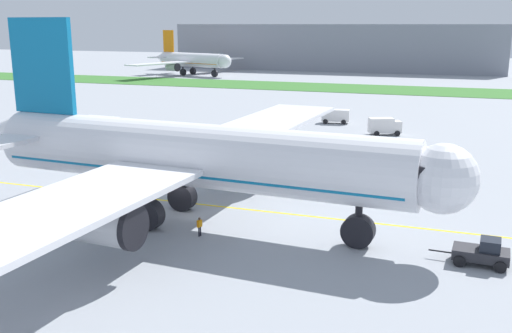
{
  "coord_description": "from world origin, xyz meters",
  "views": [
    {
      "loc": [
        24.85,
        -49.73,
        18.05
      ],
      "look_at": [
        5.75,
        4.51,
        4.06
      ],
      "focal_mm": 41.15,
      "sensor_mm": 36.0,
      "label": 1
    }
  ],
  "objects_px": {
    "service_truck_fuel_bowser": "(336,116)",
    "airliner_foreground": "(189,156)",
    "ground_crew_marshaller_front": "(62,229)",
    "ground_crew_wingwalker_port": "(9,245)",
    "parked_airliner_far_left": "(191,60)",
    "ground_crew_wingwalker_starboard": "(200,225)",
    "service_truck_catering_van": "(384,126)",
    "pushback_tug": "(483,253)"
  },
  "relations": [
    {
      "from": "service_truck_fuel_bowser",
      "to": "airliner_foreground",
      "type": "bearing_deg",
      "value": -91.09
    },
    {
      "from": "ground_crew_marshaller_front",
      "to": "service_truck_fuel_bowser",
      "type": "xyz_separation_m",
      "value": [
        9.57,
        67.83,
        0.44
      ]
    },
    {
      "from": "ground_crew_wingwalker_port",
      "to": "parked_airliner_far_left",
      "type": "height_order",
      "value": "parked_airliner_far_left"
    },
    {
      "from": "ground_crew_wingwalker_starboard",
      "to": "parked_airliner_far_left",
      "type": "height_order",
      "value": "parked_airliner_far_left"
    },
    {
      "from": "ground_crew_wingwalker_port",
      "to": "airliner_foreground",
      "type": "bearing_deg",
      "value": 51.88
    },
    {
      "from": "airliner_foreground",
      "to": "ground_crew_wingwalker_port",
      "type": "bearing_deg",
      "value": -128.12
    },
    {
      "from": "service_truck_fuel_bowser",
      "to": "service_truck_catering_van",
      "type": "relative_size",
      "value": 0.93
    },
    {
      "from": "parked_airliner_far_left",
      "to": "ground_crew_marshaller_front",
      "type": "bearing_deg",
      "value": -68.29
    },
    {
      "from": "service_truck_fuel_bowser",
      "to": "parked_airliner_far_left",
      "type": "bearing_deg",
      "value": 129.25
    },
    {
      "from": "ground_crew_wingwalker_port",
      "to": "ground_crew_marshaller_front",
      "type": "distance_m",
      "value": 4.97
    },
    {
      "from": "ground_crew_wingwalker_starboard",
      "to": "parked_airliner_far_left",
      "type": "xyz_separation_m",
      "value": [
        -72.56,
        150.48,
        4.33
      ]
    },
    {
      "from": "airliner_foreground",
      "to": "service_truck_fuel_bowser",
      "type": "height_order",
      "value": "airliner_foreground"
    },
    {
      "from": "ground_crew_marshaller_front",
      "to": "ground_crew_wingwalker_starboard",
      "type": "relative_size",
      "value": 0.94
    },
    {
      "from": "pushback_tug",
      "to": "ground_crew_marshaller_front",
      "type": "bearing_deg",
      "value": -169.58
    },
    {
      "from": "ground_crew_wingwalker_starboard",
      "to": "ground_crew_marshaller_front",
      "type": "bearing_deg",
      "value": -156.55
    },
    {
      "from": "ground_crew_marshaller_front",
      "to": "ground_crew_wingwalker_starboard",
      "type": "xyz_separation_m",
      "value": [
        10.78,
        4.68,
        0.06
      ]
    },
    {
      "from": "pushback_tug",
      "to": "service_truck_catering_van",
      "type": "height_order",
      "value": "service_truck_catering_van"
    },
    {
      "from": "service_truck_fuel_bowser",
      "to": "service_truck_catering_van",
      "type": "distance_m",
      "value": 13.54
    },
    {
      "from": "service_truck_fuel_bowser",
      "to": "ground_crew_wingwalker_starboard",
      "type": "bearing_deg",
      "value": -88.91
    },
    {
      "from": "pushback_tug",
      "to": "ground_crew_wingwalker_starboard",
      "type": "distance_m",
      "value": 23.2
    },
    {
      "from": "airliner_foreground",
      "to": "pushback_tug",
      "type": "relative_size",
      "value": 13.0
    },
    {
      "from": "service_truck_fuel_bowser",
      "to": "pushback_tug",
      "type": "bearing_deg",
      "value": -68.43
    },
    {
      "from": "ground_crew_wingwalker_starboard",
      "to": "ground_crew_wingwalker_port",
      "type": "bearing_deg",
      "value": -142.08
    },
    {
      "from": "ground_crew_wingwalker_starboard",
      "to": "service_truck_fuel_bowser",
      "type": "relative_size",
      "value": 0.33
    },
    {
      "from": "ground_crew_marshaller_front",
      "to": "airliner_foreground",
      "type": "bearing_deg",
      "value": 42.41
    },
    {
      "from": "pushback_tug",
      "to": "parked_airliner_far_left",
      "type": "bearing_deg",
      "value": 122.73
    },
    {
      "from": "ground_crew_marshaller_front",
      "to": "service_truck_catering_van",
      "type": "height_order",
      "value": "service_truck_catering_van"
    },
    {
      "from": "airliner_foreground",
      "to": "parked_airliner_far_left",
      "type": "bearing_deg",
      "value": 115.46
    },
    {
      "from": "airliner_foreground",
      "to": "ground_crew_wingwalker_starboard",
      "type": "relative_size",
      "value": 45.31
    },
    {
      "from": "ground_crew_wingwalker_port",
      "to": "service_truck_fuel_bowser",
      "type": "distance_m",
      "value": 73.43
    },
    {
      "from": "airliner_foreground",
      "to": "service_truck_catering_van",
      "type": "distance_m",
      "value": 52.53
    },
    {
      "from": "ground_crew_marshaller_front",
      "to": "ground_crew_wingwalker_starboard",
      "type": "height_order",
      "value": "ground_crew_wingwalker_starboard"
    },
    {
      "from": "pushback_tug",
      "to": "ground_crew_wingwalker_port",
      "type": "xyz_separation_m",
      "value": [
        -35.28,
        -11.02,
        0.07
      ]
    },
    {
      "from": "pushback_tug",
      "to": "service_truck_fuel_bowser",
      "type": "bearing_deg",
      "value": 111.57
    },
    {
      "from": "airliner_foreground",
      "to": "service_truck_catering_van",
      "type": "xyz_separation_m",
      "value": [
        11.22,
        51.09,
        -4.77
      ]
    },
    {
      "from": "ground_crew_wingwalker_starboard",
      "to": "service_truck_fuel_bowser",
      "type": "height_order",
      "value": "service_truck_fuel_bowser"
    },
    {
      "from": "airliner_foreground",
      "to": "service_truck_fuel_bowser",
      "type": "bearing_deg",
      "value": 88.91
    },
    {
      "from": "ground_crew_wingwalker_port",
      "to": "service_truck_catering_van",
      "type": "bearing_deg",
      "value": 71.71
    },
    {
      "from": "service_truck_catering_van",
      "to": "parked_airliner_far_left",
      "type": "bearing_deg",
      "value": 130.2
    },
    {
      "from": "ground_crew_wingwalker_starboard",
      "to": "parked_airliner_far_left",
      "type": "relative_size",
      "value": 0.03
    },
    {
      "from": "pushback_tug",
      "to": "ground_crew_wingwalker_starboard",
      "type": "xyz_separation_m",
      "value": [
        -23.14,
        -1.56,
        0.06
      ]
    },
    {
      "from": "pushback_tug",
      "to": "service_truck_catering_van",
      "type": "relative_size",
      "value": 1.06
    }
  ]
}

